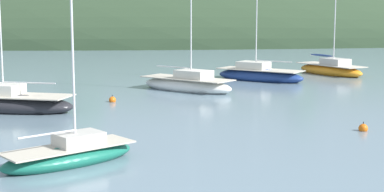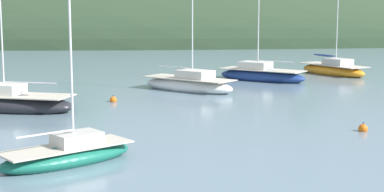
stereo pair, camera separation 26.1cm
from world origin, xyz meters
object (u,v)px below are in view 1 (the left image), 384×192
object	(u,v)px
sailboat_cream_ketch	(259,75)
sailboat_yellow_far	(331,69)
sailboat_teal_outer	(70,155)
sailboat_navy_dinghy	(9,103)
mooring_buoy_channel	(112,100)
mooring_buoy_outer	(363,128)
sailboat_red_portside	(187,84)

from	to	relation	value
sailboat_cream_ketch	sailboat_yellow_far	distance (m)	8.32
sailboat_teal_outer	sailboat_navy_dinghy	size ratio (longest dim) A/B	0.67
sailboat_navy_dinghy	mooring_buoy_channel	size ratio (longest dim) A/B	20.01
sailboat_teal_outer	mooring_buoy_outer	bearing A→B (deg)	15.76
mooring_buoy_outer	mooring_buoy_channel	size ratio (longest dim) A/B	1.00
sailboat_yellow_far	mooring_buoy_outer	distance (m)	25.42
sailboat_cream_ketch	mooring_buoy_outer	bearing A→B (deg)	-92.43
sailboat_teal_outer	mooring_buoy_channel	world-z (taller)	sailboat_teal_outer
sailboat_cream_ketch	sailboat_red_portside	distance (m)	8.50
mooring_buoy_channel	sailboat_teal_outer	bearing A→B (deg)	-97.77
sailboat_yellow_far	sailboat_red_portside	xyz separation A→B (m)	(-14.37, -8.51, -0.00)
sailboat_yellow_far	sailboat_red_portside	bearing A→B (deg)	-149.37
sailboat_yellow_far	sailboat_red_portside	world-z (taller)	sailboat_yellow_far
sailboat_red_portside	sailboat_teal_outer	bearing A→B (deg)	-111.22
sailboat_navy_dinghy	sailboat_cream_ketch	bearing A→B (deg)	33.48
sailboat_navy_dinghy	mooring_buoy_outer	xyz separation A→B (m)	(17.23, -8.62, -0.33)
mooring_buoy_channel	sailboat_red_portside	bearing A→B (deg)	39.59
sailboat_red_portside	sailboat_yellow_far	bearing A→B (deg)	30.63
sailboat_teal_outer	mooring_buoy_channel	bearing A→B (deg)	82.23
sailboat_navy_dinghy	sailboat_yellow_far	bearing A→B (deg)	30.85
sailboat_yellow_far	sailboat_navy_dinghy	size ratio (longest dim) A/B	1.01
sailboat_red_portside	mooring_buoy_channel	xyz separation A→B (m)	(-5.46, -4.52, -0.32)
sailboat_cream_ketch	sailboat_teal_outer	size ratio (longest dim) A/B	1.47
mooring_buoy_outer	sailboat_navy_dinghy	bearing A→B (deg)	153.43
sailboat_cream_ketch	mooring_buoy_outer	xyz separation A→B (m)	(-0.87, -20.59, -0.33)
sailboat_teal_outer	sailboat_navy_dinghy	bearing A→B (deg)	107.30
sailboat_yellow_far	sailboat_red_portside	size ratio (longest dim) A/B	1.12
sailboat_yellow_far	sailboat_teal_outer	xyz separation A→B (m)	(-21.84, -27.74, -0.11)
sailboat_teal_outer	mooring_buoy_channel	size ratio (longest dim) A/B	13.49
sailboat_cream_ketch	mooring_buoy_outer	distance (m)	20.61
sailboat_yellow_far	sailboat_navy_dinghy	world-z (taller)	sailboat_yellow_far
sailboat_cream_ketch	sailboat_navy_dinghy	bearing A→B (deg)	-146.52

